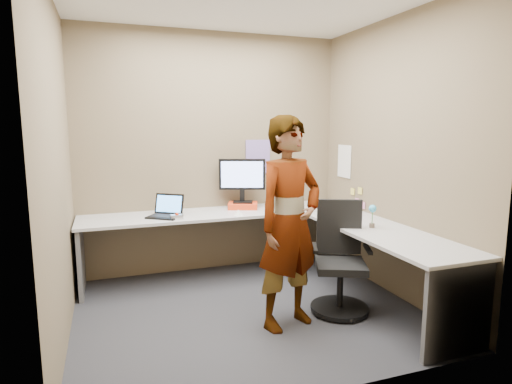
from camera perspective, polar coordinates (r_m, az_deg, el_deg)
name	(u,v)px	position (r m, az deg, el deg)	size (l,w,h in m)	color
ground	(248,311)	(4.03, -1.02, -15.58)	(3.00, 3.00, 0.00)	#29292E
wall_back	(212,153)	(4.93, -5.85, 5.14)	(3.00, 3.00, 0.00)	brown
wall_right	(394,158)	(4.39, 17.91, 4.29)	(2.70, 2.70, 0.00)	brown
wall_left	(57,169)	(3.52, -25.01, 2.85)	(2.70, 2.70, 0.00)	brown
desk	(277,234)	(4.32, 2.87, -5.61)	(2.98, 2.58, 0.73)	#B2B2B2
paper_ream	(243,205)	(4.88, -1.76, -1.81)	(0.33, 0.24, 0.07)	red
monitor	(242,177)	(4.85, -1.86, 2.03)	(0.51, 0.24, 0.50)	black
laptop	(166,211)	(4.53, -11.85, -2.50)	(0.41, 0.40, 0.23)	black
trackball_mouse	(177,217)	(4.40, -10.51, -3.24)	(0.12, 0.08, 0.07)	#B7B7BC
origami	(238,212)	(4.52, -2.36, -2.72)	(0.10, 0.10, 0.06)	white
stapler	(344,213)	(4.59, 11.60, -2.75)	(0.15, 0.04, 0.06)	black
flower	(372,212)	(4.09, 15.27, -2.65)	(0.07, 0.07, 0.22)	brown
calendar_purple	(258,157)	(5.08, 0.26, 4.73)	(0.30, 0.01, 0.40)	#846BB7
calendar_white	(344,161)	(5.13, 11.70, 4.03)	(0.01, 0.28, 0.38)	white
sticky_note_a	(360,191)	(4.87, 13.70, 0.15)	(0.01, 0.07, 0.07)	#F2E059
sticky_note_b	(357,202)	(4.94, 13.33, -1.25)	(0.01, 0.07, 0.07)	pink
sticky_note_c	(363,205)	(4.84, 14.09, -1.72)	(0.01, 0.07, 0.07)	pink
sticky_note_d	(353,192)	(5.00, 12.76, 0.06)	(0.01, 0.07, 0.07)	#F2E059
office_chair	(340,267)	(3.99, 11.11, -9.81)	(0.57, 0.57, 0.98)	black
person	(289,223)	(3.52, 4.47, -4.17)	(0.64, 0.42, 1.75)	#999399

